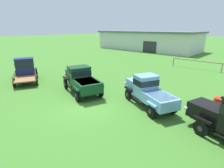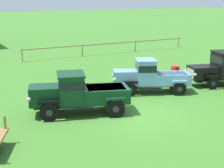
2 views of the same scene
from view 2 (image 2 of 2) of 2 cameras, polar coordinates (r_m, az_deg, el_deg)
ground_plane at (r=17.50m, az=3.59°, el=-5.04°), size 240.00×240.00×0.00m
paddock_fence at (r=35.54m, az=-0.30°, el=6.51°), size 18.56×0.59×1.18m
vintage_truck_second_in_line at (r=17.34m, az=-5.66°, el=-1.40°), size 5.27×3.30×2.11m
vintage_truck_midrow_center at (r=21.21m, az=6.37°, el=1.34°), size 4.88×3.30×2.09m
oil_drum_beside_row at (r=25.45m, az=10.44°, el=1.99°), size 0.63×0.63×0.88m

